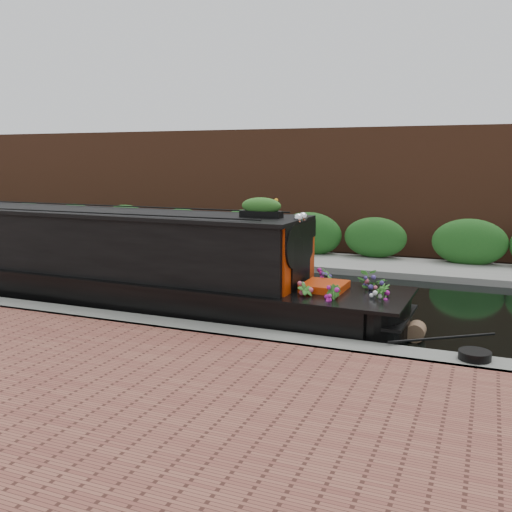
% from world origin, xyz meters
% --- Properties ---
extents(ground, '(80.00, 80.00, 0.00)m').
position_xyz_m(ground, '(0.00, 0.00, 0.00)').
color(ground, black).
rests_on(ground, ground).
extents(near_bank_coping, '(40.00, 0.60, 0.50)m').
position_xyz_m(near_bank_coping, '(0.00, -3.30, 0.00)').
color(near_bank_coping, slate).
rests_on(near_bank_coping, ground).
extents(far_bank_path, '(40.00, 2.40, 0.34)m').
position_xyz_m(far_bank_path, '(0.00, 4.20, 0.00)').
color(far_bank_path, gray).
rests_on(far_bank_path, ground).
extents(far_hedge, '(40.00, 1.10, 2.80)m').
position_xyz_m(far_hedge, '(0.00, 5.10, 0.00)').
color(far_hedge, '#21571D').
rests_on(far_hedge, ground).
extents(far_brick_wall, '(40.00, 1.00, 8.00)m').
position_xyz_m(far_brick_wall, '(0.00, 7.20, 0.00)').
color(far_brick_wall, brown).
rests_on(far_brick_wall, ground).
extents(narrowboat, '(10.89, 2.18, 2.53)m').
position_xyz_m(narrowboat, '(-1.75, -1.88, 0.76)').
color(narrowboat, black).
rests_on(narrowboat, ground).
extents(rope_fender, '(0.31, 0.35, 0.31)m').
position_xyz_m(rope_fender, '(4.02, -1.88, 0.16)').
color(rope_fender, brown).
rests_on(rope_fender, ground).
extents(coiled_mooring_rope, '(0.45, 0.45, 0.12)m').
position_xyz_m(coiled_mooring_rope, '(4.98, -3.23, 0.31)').
color(coiled_mooring_rope, black).
rests_on(coiled_mooring_rope, near_bank_coping).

